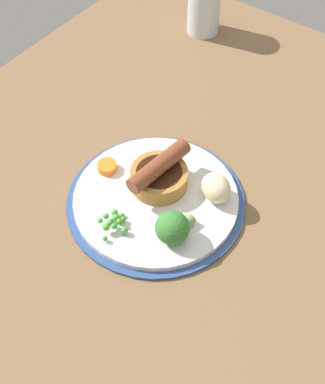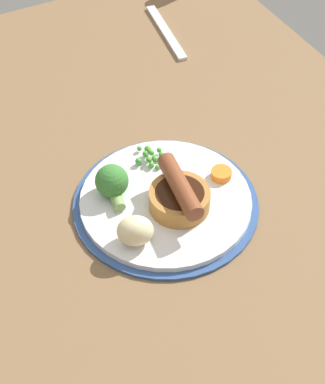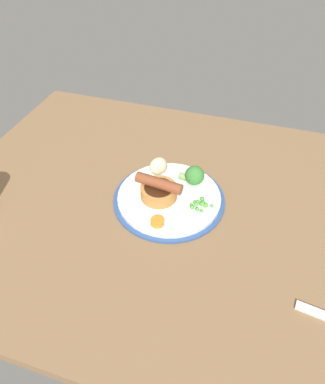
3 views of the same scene
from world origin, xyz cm
name	(u,v)px [view 1 (image 1 of 3)]	position (x,y,z in cm)	size (l,w,h in cm)	color
dining_table	(140,218)	(0.00, 0.00, 1.50)	(110.00, 80.00, 3.00)	brown
dinner_plate	(156,200)	(2.66, -0.95, 3.57)	(25.55, 25.55, 1.40)	#2D4C84
sausage_pudding	(157,174)	(4.80, 0.39, 6.48)	(10.88, 8.22, 5.22)	#AD7538
pea_pile	(114,222)	(-4.81, 0.56, 5.35)	(5.17, 4.53, 1.74)	green
broccoli_floret_near	(173,227)	(-1.55, -6.89, 6.60)	(6.16, 4.58, 4.58)	#387A33
potato_chunk_1	(216,188)	(7.46, -7.82, 6.48)	(4.72, 3.81, 4.15)	beige
carrot_slice_3	(107,167)	(2.61, 7.88, 4.98)	(2.90, 2.90, 1.16)	orange
drinking_glass	(204,4)	(42.10, 16.80, 8.69)	(6.18, 6.18, 11.37)	silver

